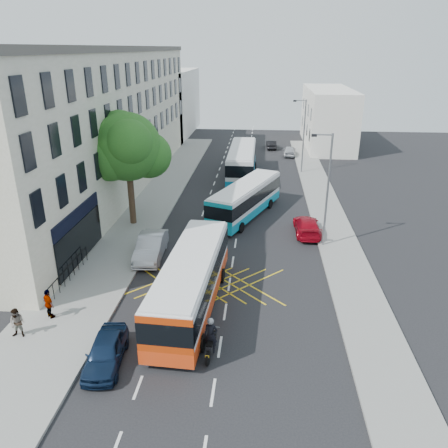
% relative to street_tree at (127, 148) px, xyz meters
% --- Properties ---
extents(ground, '(120.00, 120.00, 0.00)m').
position_rel_street_tree_xyz_m(ground, '(8.51, -14.97, -6.29)').
color(ground, black).
rests_on(ground, ground).
extents(pavement_left, '(5.00, 70.00, 0.15)m').
position_rel_street_tree_xyz_m(pavement_left, '(0.01, 0.03, -6.22)').
color(pavement_left, gray).
rests_on(pavement_left, ground).
extents(pavement_right, '(3.00, 70.00, 0.15)m').
position_rel_street_tree_xyz_m(pavement_right, '(16.01, 0.03, -6.22)').
color(pavement_right, gray).
rests_on(pavement_right, ground).
extents(terrace_main, '(8.30, 45.00, 13.50)m').
position_rel_street_tree_xyz_m(terrace_main, '(-5.49, 9.52, 0.46)').
color(terrace_main, beige).
rests_on(terrace_main, ground).
extents(terrace_far, '(8.00, 20.00, 10.00)m').
position_rel_street_tree_xyz_m(terrace_far, '(-5.49, 40.03, -1.29)').
color(terrace_far, silver).
rests_on(terrace_far, ground).
extents(building_right, '(6.00, 18.00, 8.00)m').
position_rel_street_tree_xyz_m(building_right, '(19.51, 33.03, -2.29)').
color(building_right, silver).
rests_on(building_right, ground).
extents(street_tree, '(6.30, 5.70, 8.80)m').
position_rel_street_tree_xyz_m(street_tree, '(0.00, 0.00, 0.00)').
color(street_tree, '#382619').
rests_on(street_tree, pavement_left).
extents(lamp_near, '(1.45, 0.15, 8.00)m').
position_rel_street_tree_xyz_m(lamp_near, '(14.71, -2.97, -1.68)').
color(lamp_near, slate).
rests_on(lamp_near, pavement_right).
extents(lamp_far, '(1.45, 0.15, 8.00)m').
position_rel_street_tree_xyz_m(lamp_far, '(14.71, 17.03, -1.68)').
color(lamp_far, slate).
rests_on(lamp_far, pavement_right).
extents(railings, '(0.08, 5.60, 1.14)m').
position_rel_street_tree_xyz_m(railings, '(-1.19, -9.67, -5.57)').
color(railings, black).
rests_on(railings, pavement_left).
extents(bus_near, '(3.13, 11.01, 3.06)m').
position_rel_street_tree_xyz_m(bus_near, '(6.64, -11.65, -4.68)').
color(bus_near, silver).
rests_on(bus_near, ground).
extents(bus_mid, '(5.97, 10.32, 2.86)m').
position_rel_street_tree_xyz_m(bus_mid, '(8.98, 2.68, -4.79)').
color(bus_mid, silver).
rests_on(bus_mid, ground).
extents(bus_far, '(2.98, 11.85, 3.33)m').
position_rel_street_tree_xyz_m(bus_far, '(8.10, 14.65, -4.54)').
color(bus_far, silver).
rests_on(bus_far, ground).
extents(motorbike, '(0.70, 2.23, 1.98)m').
position_rel_street_tree_xyz_m(motorbike, '(8.14, -15.52, -5.36)').
color(motorbike, black).
rests_on(motorbike, ground).
extents(parked_car_blue, '(1.90, 3.98, 1.31)m').
position_rel_street_tree_xyz_m(parked_car_blue, '(3.50, -16.60, -5.64)').
color(parked_car_blue, '#0D1D37').
rests_on(parked_car_blue, ground).
extents(parked_car_silver, '(1.89, 4.87, 1.58)m').
position_rel_street_tree_xyz_m(parked_car_silver, '(2.91, -5.77, -5.50)').
color(parked_car_silver, '#B0B2B8').
rests_on(parked_car_silver, ground).
extents(red_hatchback, '(1.96, 4.57, 1.31)m').
position_rel_street_tree_xyz_m(red_hatchback, '(13.87, -0.71, -5.64)').
color(red_hatchback, '#A50717').
rests_on(red_hatchback, ground).
extents(distant_car_grey, '(2.42, 5.19, 1.44)m').
position_rel_street_tree_xyz_m(distant_car_grey, '(7.68, 23.48, -5.57)').
color(distant_car_grey, '#3D4145').
rests_on(distant_car_grey, ground).
extents(distant_car_silver, '(1.84, 3.94, 1.31)m').
position_rel_street_tree_xyz_m(distant_car_silver, '(13.89, 25.55, -5.64)').
color(distant_car_silver, '#B1B4B9').
rests_on(distant_car_silver, ground).
extents(distant_car_dark, '(1.48, 3.72, 1.21)m').
position_rel_street_tree_xyz_m(distant_car_dark, '(11.53, 29.84, -5.69)').
color(distant_car_dark, black).
rests_on(distant_car_dark, ground).
extents(pedestrian_near, '(0.77, 0.60, 1.55)m').
position_rel_street_tree_xyz_m(pedestrian_near, '(-1.37, -15.21, -5.37)').
color(pedestrian_near, gray).
rests_on(pedestrian_near, pavement_left).
extents(pedestrian_far, '(1.01, 0.91, 1.65)m').
position_rel_street_tree_xyz_m(pedestrian_far, '(-0.58, -13.51, -5.32)').
color(pedestrian_far, gray).
rests_on(pedestrian_far, pavement_left).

